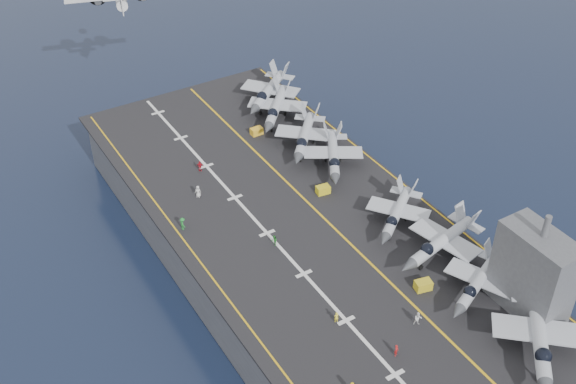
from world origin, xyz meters
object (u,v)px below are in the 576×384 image
tow_cart_a (423,285)px  transport_plane (121,2)px  island_superstructure (536,264)px  fighter_jet_0 (540,335)px

tow_cart_a → transport_plane: bearing=98.1°
island_superstructure → fighter_jet_0: (-4.31, -5.91, -4.65)m
fighter_jet_0 → transport_plane: transport_plane is taller
island_superstructure → transport_plane: 88.34m
tow_cart_a → transport_plane: (-10.83, 76.33, 14.86)m
island_superstructure → transport_plane: (-19.88, 85.69, 8.02)m
fighter_jet_0 → island_superstructure: bearing=53.9°
island_superstructure → tow_cart_a: island_superstructure is taller
island_superstructure → fighter_jet_0: bearing=-126.1°
island_superstructure → transport_plane: size_ratio=0.65×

